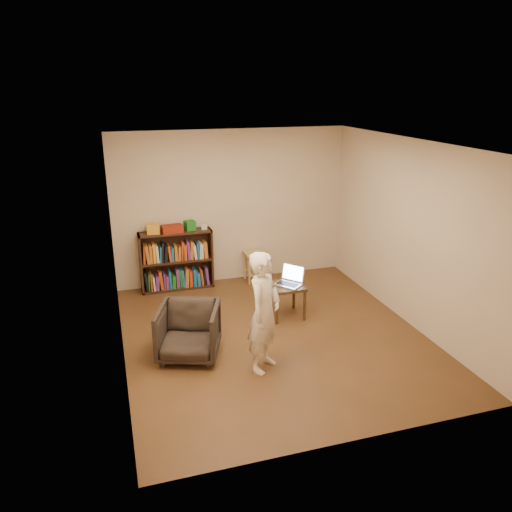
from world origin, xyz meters
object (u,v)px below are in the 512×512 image
object	(u,v)px
laptop	(290,280)
person	(264,312)
armchair	(189,332)
side_table	(286,290)
stool	(255,258)
bookshelf	(177,263)

from	to	relation	value
laptop	person	size ratio (longest dim) A/B	0.32
armchair	laptop	world-z (taller)	laptop
side_table	person	distance (m)	1.51
laptop	stool	bearing A→B (deg)	143.46
laptop	side_table	bearing A→B (deg)	-112.70
laptop	armchair	bearing A→B (deg)	-105.24
bookshelf	armchair	xyz separation A→B (m)	(-0.19, -2.29, -0.10)
bookshelf	armchair	bearing A→B (deg)	-94.82
side_table	laptop	world-z (taller)	laptop
side_table	person	size ratio (longest dim) A/B	0.34
person	laptop	bearing A→B (deg)	11.63
stool	laptop	distance (m)	1.48
person	armchair	bearing A→B (deg)	100.60
bookshelf	person	size ratio (longest dim) A/B	0.81
armchair	laptop	size ratio (longest dim) A/B	1.57
laptop	person	xyz separation A→B (m)	(-0.81, -1.29, 0.18)
armchair	side_table	size ratio (longest dim) A/B	1.51
armchair	side_table	bearing A→B (deg)	44.68
person	bookshelf	bearing A→B (deg)	56.40
stool	person	bearing A→B (deg)	-104.73
laptop	person	distance (m)	1.53
side_table	laptop	bearing A→B (deg)	17.21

